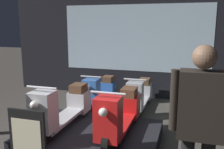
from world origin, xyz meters
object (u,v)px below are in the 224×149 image
object	(u,v)px
scooter_display_right	(120,113)
price_sign_board	(28,145)
scooter_backrow_2	(184,98)
scooter_display_left	(64,107)
person_right_browsing	(200,119)
scooter_backrow_0	(100,92)
scooter_backrow_1	(140,95)

from	to	relation	value
scooter_display_right	price_sign_board	size ratio (longest dim) A/B	1.80
scooter_display_right	scooter_backrow_2	world-z (taller)	scooter_display_right
scooter_display_left	person_right_browsing	bearing A→B (deg)	-28.19
scooter_display_left	scooter_backrow_0	bearing A→B (deg)	91.24
scooter_backrow_2	person_right_browsing	xyz separation A→B (m)	(0.17, -3.01, 0.69)
person_right_browsing	price_sign_board	world-z (taller)	person_right_browsing
scooter_display_right	scooter_display_left	bearing A→B (deg)	180.00
scooter_backrow_0	person_right_browsing	bearing A→B (deg)	-55.39
scooter_backrow_0	price_sign_board	size ratio (longest dim) A/B	1.80
scooter_backrow_1	person_right_browsing	distance (m)	3.29
scooter_backrow_1	price_sign_board	xyz separation A→B (m)	(-0.82, -3.02, 0.13)
scooter_display_right	scooter_backrow_1	world-z (taller)	scooter_display_right
scooter_backrow_0	person_right_browsing	world-z (taller)	person_right_browsing
scooter_backrow_1	scooter_display_right	bearing A→B (deg)	-88.64
scooter_backrow_0	person_right_browsing	distance (m)	3.73
scooter_backrow_1	price_sign_board	size ratio (longest dim) A/B	1.80
scooter_display_left	person_right_browsing	size ratio (longest dim) A/B	0.95
scooter_backrow_1	person_right_browsing	world-z (taller)	person_right_browsing
scooter_display_left	scooter_backrow_1	distance (m)	2.14
scooter_display_left	scooter_backrow_0	size ratio (longest dim) A/B	1.00
scooter_backrow_0	price_sign_board	bearing A→B (deg)	-87.52
scooter_backrow_1	scooter_backrow_2	size ratio (longest dim) A/B	1.00
scooter_display_right	scooter_backrow_1	xyz separation A→B (m)	(-0.05, 1.92, -0.24)
scooter_backrow_1	scooter_backrow_2	world-z (taller)	same
scooter_display_right	person_right_browsing	xyz separation A→B (m)	(1.08, -1.09, 0.45)
price_sign_board	scooter_backrow_2	bearing A→B (deg)	59.54
scooter_display_right	scooter_backrow_2	size ratio (longest dim) A/B	1.00
scooter_backrow_1	price_sign_board	distance (m)	3.13
scooter_backrow_2	person_right_browsing	bearing A→B (deg)	-86.69
scooter_backrow_2	price_sign_board	world-z (taller)	price_sign_board
scooter_display_left	price_sign_board	xyz separation A→B (m)	(0.09, -1.10, -0.11)
scooter_backrow_2	price_sign_board	bearing A→B (deg)	-120.46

